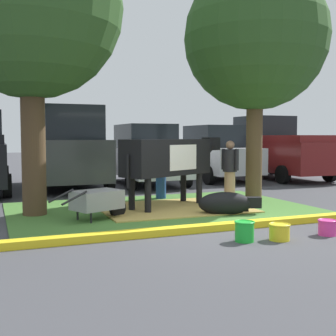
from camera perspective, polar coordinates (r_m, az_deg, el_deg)
name	(u,v)px	position (r m, az deg, el deg)	size (l,w,h in m)	color
ground_plane	(206,226)	(8.02, 4.99, -7.53)	(80.00, 80.00, 0.00)	#424247
grass_island	(163,209)	(9.78, -0.62, -5.35)	(6.55, 4.42, 0.02)	#477A33
curb_yellow	(213,227)	(7.66, 5.89, -7.63)	(7.75, 0.24, 0.12)	yellow
hay_bedding	(173,208)	(9.83, 0.66, -5.21)	(3.20, 2.40, 0.04)	tan
shade_tree_left	(30,7)	(9.68, -17.36, 19.20)	(3.68, 3.68, 6.04)	#4C3823
shade_tree_right	(256,39)	(11.65, 11.27, 16.04)	(3.59, 3.59, 5.87)	brown
cow_holstein	(170,158)	(9.96, 0.29, 1.34)	(2.95, 1.76, 1.59)	black
calf_lying	(227,204)	(9.15, 7.58, -4.58)	(1.33, 0.82, 0.48)	black
person_handler	(161,168)	(11.36, -0.92, 0.05)	(0.49, 0.34, 1.52)	#23478C
person_visitor_near	(230,170)	(10.68, 8.01, -0.28)	(0.34, 0.51, 1.52)	#9E7F5B
wheelbarrow	(98,200)	(8.62, -9.03, -4.15)	(1.58, 1.03, 0.63)	gray
bucket_green	(244,231)	(6.93, 9.86, -8.03)	(0.32, 0.32, 0.32)	green
bucket_yellow	(279,232)	(7.14, 14.21, -7.98)	(0.34, 0.34, 0.26)	yellow
bucket_pink	(327,227)	(7.72, 19.91, -7.20)	(0.31, 0.31, 0.26)	#EA3893
suv_dark_grey	(68,148)	(14.20, -12.78, 2.60)	(2.18, 4.63, 2.52)	#3D3D42
hatchback_white	(145,155)	(14.89, -3.01, 1.66)	(2.08, 4.43, 2.02)	silver
sedan_blue	(214,153)	(16.49, 5.96, 1.88)	(2.08, 4.43, 2.02)	#B7B7BC
pickup_truck_maroon	(276,149)	(17.57, 13.81, 2.34)	(2.29, 5.43, 2.42)	maroon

